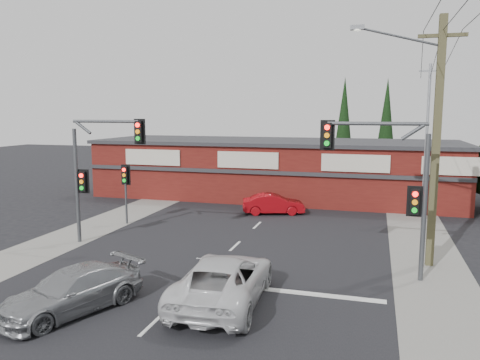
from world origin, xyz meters
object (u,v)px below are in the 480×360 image
(white_suv, at_px, (223,279))
(utility_pole, at_px, (433,134))
(shop_building, at_px, (275,168))
(silver_suv, at_px, (72,291))
(red_sedan, at_px, (273,204))

(white_suv, bearing_deg, utility_pole, -142.15)
(shop_building, bearing_deg, silver_suv, -94.82)
(white_suv, xyz_separation_m, shop_building, (-2.51, 19.95, 1.35))
(white_suv, distance_m, utility_pole, 10.18)
(silver_suv, xyz_separation_m, utility_pole, (11.21, 7.97, 4.72))
(white_suv, relative_size, red_sedan, 1.48)
(white_suv, xyz_separation_m, utility_pole, (6.85, 5.95, 4.61))
(silver_suv, distance_m, red_sedan, 16.17)
(silver_suv, bearing_deg, white_suv, 47.83)
(red_sedan, bearing_deg, silver_suv, 151.45)
(silver_suv, height_order, red_sedan, silver_suv)
(white_suv, bearing_deg, shop_building, -85.96)
(silver_suv, relative_size, red_sedan, 1.23)
(shop_building, bearing_deg, utility_pole, -56.24)
(silver_suv, xyz_separation_m, red_sedan, (3.08, 15.87, -0.05))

